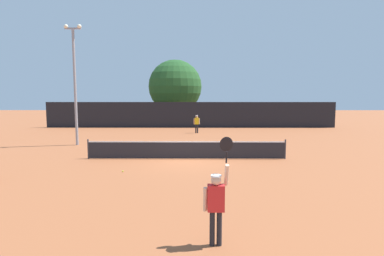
# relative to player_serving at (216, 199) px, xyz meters

# --- Properties ---
(ground_plane) EXTENTS (120.00, 120.00, 0.00)m
(ground_plane) POSITION_rel_player_serving_xyz_m (-0.91, 9.65, -1.08)
(ground_plane) COLOR #9E5633
(tennis_net) EXTENTS (10.80, 0.08, 1.07)m
(tennis_net) POSITION_rel_player_serving_xyz_m (-0.91, 9.65, -0.57)
(tennis_net) COLOR #232328
(tennis_net) RESTS_ON ground
(perimeter_fence) EXTENTS (31.65, 0.12, 2.79)m
(perimeter_fence) POSITION_rel_player_serving_xyz_m (-0.91, 26.51, 0.31)
(perimeter_fence) COLOR black
(perimeter_fence) RESTS_ON ground
(player_serving) EXTENTS (0.67, 0.39, 2.48)m
(player_serving) POSITION_rel_player_serving_xyz_m (0.00, 0.00, 0.00)
(player_serving) COLOR red
(player_serving) RESTS_ON ground
(player_receiving) EXTENTS (0.57, 0.24, 1.65)m
(player_receiving) POSITION_rel_player_serving_xyz_m (-0.26, 21.43, -0.07)
(player_receiving) COLOR yellow
(player_receiving) RESTS_ON ground
(tennis_ball) EXTENTS (0.07, 0.07, 0.07)m
(tennis_ball) POSITION_rel_player_serving_xyz_m (-3.70, 6.71, -1.05)
(tennis_ball) COLOR #CCE033
(tennis_ball) RESTS_ON ground
(light_pole) EXTENTS (1.18, 0.28, 8.22)m
(light_pole) POSITION_rel_player_serving_xyz_m (-8.69, 14.33, 3.60)
(light_pole) COLOR gray
(light_pole) RESTS_ON ground
(large_tree) EXTENTS (6.68, 6.68, 7.99)m
(large_tree) POSITION_rel_player_serving_xyz_m (-2.90, 31.84, 3.56)
(large_tree) COLOR brown
(large_tree) RESTS_ON ground
(parked_car_near) EXTENTS (2.33, 4.38, 1.69)m
(parked_car_near) POSITION_rel_player_serving_xyz_m (6.09, 34.04, -0.30)
(parked_car_near) COLOR white
(parked_car_near) RESTS_ON ground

